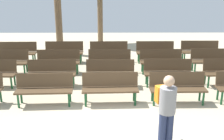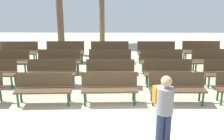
{
  "view_description": "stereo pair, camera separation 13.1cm",
  "coord_description": "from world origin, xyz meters",
  "px_view_note": "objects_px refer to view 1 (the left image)",
  "views": [
    {
      "loc": [
        -0.07,
        -5.84,
        3.49
      ],
      "look_at": [
        0.0,
        2.93,
        0.55
      ],
      "focal_mm": 44.97,
      "sensor_mm": 36.0,
      "label": 1
    },
    {
      "loc": [
        0.07,
        -5.84,
        3.49
      ],
      "look_at": [
        0.0,
        2.93,
        0.55
      ],
      "focal_mm": 44.97,
      "sensor_mm": 36.0,
      "label": 2
    }
  ],
  "objects_px": {
    "bench_r1_c1": "(52,71)",
    "visitor_with_backpack": "(166,108)",
    "bench_r1_c3": "(168,71)",
    "bench_r3_c3": "(155,50)",
    "bench_r2_c3": "(161,60)",
    "bench_r3_c0": "(17,51)",
    "bench_r3_c2": "(109,51)",
    "bench_r3_c1": "(64,51)",
    "bench_r0_c1": "(44,87)",
    "bench_r0_c2": "(110,86)",
    "bench_r2_c2": "(109,60)",
    "bench_r2_c1": "(58,60)",
    "tree_0": "(59,22)",
    "bench_r0_c3": "(177,86)",
    "bench_r2_c4": "(212,59)",
    "bench_r2_c0": "(6,60)",
    "bench_r3_c4": "(200,50)",
    "bench_r1_c2": "(110,71)"
  },
  "relations": [
    {
      "from": "bench_r3_c1",
      "to": "bench_r3_c3",
      "type": "bearing_deg",
      "value": -0.75
    },
    {
      "from": "bench_r1_c2",
      "to": "tree_0",
      "type": "height_order",
      "value": "tree_0"
    },
    {
      "from": "bench_r3_c2",
      "to": "bench_r2_c3",
      "type": "bearing_deg",
      "value": -35.94
    },
    {
      "from": "bench_r3_c0",
      "to": "bench_r3_c2",
      "type": "height_order",
      "value": "same"
    },
    {
      "from": "bench_r1_c2",
      "to": "visitor_with_backpack",
      "type": "height_order",
      "value": "visitor_with_backpack"
    },
    {
      "from": "bench_r2_c2",
      "to": "bench_r3_c3",
      "type": "distance_m",
      "value": 2.38
    },
    {
      "from": "bench_r2_c4",
      "to": "bench_r3_c0",
      "type": "xyz_separation_m",
      "value": [
        -7.79,
        1.23,
        0.0
      ]
    },
    {
      "from": "bench_r2_c1",
      "to": "tree_0",
      "type": "bearing_deg",
      "value": 96.49
    },
    {
      "from": "bench_r1_c1",
      "to": "bench_r3_c2",
      "type": "bearing_deg",
      "value": 52.8
    },
    {
      "from": "bench_r3_c3",
      "to": "bench_r2_c1",
      "type": "bearing_deg",
      "value": -160.35
    },
    {
      "from": "bench_r2_c2",
      "to": "bench_r3_c0",
      "type": "xyz_separation_m",
      "value": [
        -3.88,
        1.31,
        0.0
      ]
    },
    {
      "from": "bench_r2_c2",
      "to": "bench_r2_c4",
      "type": "relative_size",
      "value": 1.0
    },
    {
      "from": "bench_r2_c3",
      "to": "visitor_with_backpack",
      "type": "distance_m",
      "value": 5.05
    },
    {
      "from": "bench_r1_c3",
      "to": "bench_r3_c2",
      "type": "height_order",
      "value": "same"
    },
    {
      "from": "bench_r1_c1",
      "to": "visitor_with_backpack",
      "type": "relative_size",
      "value": 0.98
    },
    {
      "from": "bench_r2_c3",
      "to": "bench_r2_c2",
      "type": "bearing_deg",
      "value": 179.45
    },
    {
      "from": "bench_r0_c2",
      "to": "bench_r0_c3",
      "type": "distance_m",
      "value": 1.93
    },
    {
      "from": "bench_r3_c3",
      "to": "bench_r0_c1",
      "type": "bearing_deg",
      "value": -132.75
    },
    {
      "from": "bench_r0_c1",
      "to": "bench_r1_c3",
      "type": "distance_m",
      "value": 4.05
    },
    {
      "from": "bench_r3_c2",
      "to": "visitor_with_backpack",
      "type": "bearing_deg",
      "value": -80.76
    },
    {
      "from": "bench_r3_c2",
      "to": "bench_r2_c1",
      "type": "bearing_deg",
      "value": -145.16
    },
    {
      "from": "bench_r1_c3",
      "to": "bench_r2_c3",
      "type": "bearing_deg",
      "value": 90.57
    },
    {
      "from": "bench_r0_c3",
      "to": "bench_r3_c3",
      "type": "height_order",
      "value": "same"
    },
    {
      "from": "tree_0",
      "to": "bench_r0_c2",
      "type": "bearing_deg",
      "value": -67.05
    },
    {
      "from": "bench_r0_c3",
      "to": "visitor_with_backpack",
      "type": "height_order",
      "value": "visitor_with_backpack"
    },
    {
      "from": "bench_r3_c0",
      "to": "tree_0",
      "type": "bearing_deg",
      "value": 46.4
    },
    {
      "from": "bench_r1_c3",
      "to": "visitor_with_backpack",
      "type": "relative_size",
      "value": 0.97
    },
    {
      "from": "bench_r0_c3",
      "to": "bench_r3_c1",
      "type": "height_order",
      "value": "same"
    },
    {
      "from": "bench_r2_c3",
      "to": "bench_r3_c1",
      "type": "xyz_separation_m",
      "value": [
        -3.87,
        1.37,
        0.0
      ]
    },
    {
      "from": "bench_r2_c0",
      "to": "bench_r1_c1",
      "type": "bearing_deg",
      "value": -34.95
    },
    {
      "from": "bench_r2_c3",
      "to": "bench_r3_c1",
      "type": "distance_m",
      "value": 4.11
    },
    {
      "from": "bench_r3_c3",
      "to": "visitor_with_backpack",
      "type": "height_order",
      "value": "visitor_with_backpack"
    },
    {
      "from": "bench_r0_c3",
      "to": "bench_r3_c4",
      "type": "bearing_deg",
      "value": 64.68
    },
    {
      "from": "bench_r1_c1",
      "to": "bench_r3_c4",
      "type": "xyz_separation_m",
      "value": [
        5.78,
        2.81,
        0.0
      ]
    },
    {
      "from": "bench_r2_c3",
      "to": "bench_r1_c1",
      "type": "bearing_deg",
      "value": -161.59
    },
    {
      "from": "bench_r3_c0",
      "to": "bench_r3_c2",
      "type": "distance_m",
      "value": 3.85
    },
    {
      "from": "bench_r2_c3",
      "to": "tree_0",
      "type": "height_order",
      "value": "tree_0"
    },
    {
      "from": "bench_r2_c3",
      "to": "visitor_with_backpack",
      "type": "xyz_separation_m",
      "value": [
        -0.78,
        -4.97,
        0.43
      ]
    },
    {
      "from": "bench_r0_c1",
      "to": "tree_0",
      "type": "distance_m",
      "value": 5.8
    },
    {
      "from": "bench_r0_c2",
      "to": "bench_r1_c3",
      "type": "height_order",
      "value": "same"
    },
    {
      "from": "bench_r1_c3",
      "to": "bench_r3_c0",
      "type": "bearing_deg",
      "value": 156.43
    },
    {
      "from": "bench_r3_c4",
      "to": "tree_0",
      "type": "relative_size",
      "value": 0.55
    },
    {
      "from": "bench_r1_c2",
      "to": "bench_r3_c1",
      "type": "distance_m",
      "value": 3.36
    },
    {
      "from": "bench_r0_c2",
      "to": "bench_r2_c2",
      "type": "relative_size",
      "value": 1.01
    },
    {
      "from": "bench_r0_c1",
      "to": "bench_r3_c1",
      "type": "height_order",
      "value": "same"
    },
    {
      "from": "bench_r0_c1",
      "to": "bench_r1_c2",
      "type": "distance_m",
      "value": 2.32
    },
    {
      "from": "bench_r1_c3",
      "to": "bench_r3_c3",
      "type": "relative_size",
      "value": 1.0
    },
    {
      "from": "bench_r3_c0",
      "to": "bench_r3_c1",
      "type": "height_order",
      "value": "same"
    },
    {
      "from": "bench_r3_c1",
      "to": "bench_r0_c2",
      "type": "bearing_deg",
      "value": -65.22
    },
    {
      "from": "bench_r3_c2",
      "to": "bench_r0_c2",
      "type": "bearing_deg",
      "value": -90.75
    }
  ]
}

